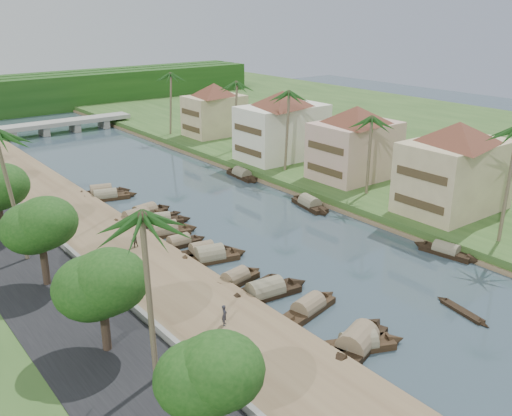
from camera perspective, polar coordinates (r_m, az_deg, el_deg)
ground at (r=56.99m, az=6.09°, el=-4.72°), size 220.00×220.00×0.00m
left_bank at (r=64.90m, az=-16.90°, el=-2.00°), size 10.00×180.00×0.80m
right_bank at (r=82.75m, az=6.16°, el=3.54°), size 16.00×180.00×1.20m
road at (r=62.66m, az=-24.15°, el=-3.41°), size 8.00×180.00×1.40m
retaining_wall at (r=63.38m, az=-20.51°, el=-2.02°), size 0.40×180.00×1.10m
far_right_fill at (r=110.94m, az=20.26°, el=6.57°), size 60.00×220.00×1.15m
treeline at (r=143.23m, az=-22.99°, el=10.35°), size 120.00×14.00×8.00m
bridge at (r=117.09m, az=-19.09°, el=7.91°), size 28.00×4.00×2.40m
building_near at (r=67.70m, az=19.27°, el=3.98°), size 14.85×14.85×10.20m
building_mid at (r=78.01m, az=9.89°, el=6.57°), size 14.11×14.11×9.70m
building_far at (r=87.15m, az=2.64°, el=8.37°), size 15.59×15.59×10.20m
building_distant at (r=103.59m, az=-4.18°, el=9.86°), size 12.62×12.62×9.20m
sampan_0 at (r=42.75m, az=10.20°, el=-13.25°), size 7.37×4.34×1.98m
sampan_1 at (r=42.80m, az=10.10°, el=-13.18°), size 8.89×4.65×2.54m
sampan_2 at (r=46.69m, az=5.26°, el=-9.94°), size 7.85×3.20×2.06m
sampan_3 at (r=48.92m, az=0.95°, el=-8.38°), size 8.85×2.78×2.33m
sampan_4 at (r=51.04m, az=-2.07°, el=-7.14°), size 6.81×2.56×1.94m
sampan_5 at (r=56.61m, az=-5.42°, el=-4.41°), size 6.71×2.85×2.11m
sampan_6 at (r=55.50m, az=-4.65°, el=-4.89°), size 8.09×3.66×2.34m
sampan_7 at (r=59.05m, az=-7.72°, el=-3.47°), size 6.46×1.70×1.77m
sampan_8 at (r=62.14m, az=-9.11°, el=-2.32°), size 7.75×3.66×2.32m
sampan_9 at (r=65.18m, az=-9.73°, el=-1.30°), size 7.77×3.97×1.99m
sampan_10 at (r=66.52m, az=-11.87°, el=-1.00°), size 8.12×2.15×2.22m
sampan_11 at (r=68.01m, az=-11.03°, el=-0.48°), size 7.65×2.67×2.16m
sampan_12 at (r=74.93m, az=-14.83°, el=1.11°), size 8.45×3.67×2.01m
sampan_13 at (r=76.80m, az=-15.22°, el=1.52°), size 7.98×3.90×2.16m
sampan_14 at (r=59.64m, az=18.48°, el=-4.12°), size 2.48×7.37×1.82m
sampan_15 at (r=69.98m, az=5.39°, el=0.38°), size 2.97×8.07×2.13m
sampan_16 at (r=81.90m, az=-1.43°, el=3.34°), size 2.08×8.22×2.01m
canoe_0 at (r=49.53m, az=19.91°, el=-9.71°), size 1.75×5.67×0.74m
canoe_1 at (r=50.85m, az=0.28°, el=-7.63°), size 5.36×1.87×0.86m
canoe_2 at (r=67.31m, az=-9.53°, el=-0.89°), size 5.58×0.83×0.81m
palm_1 at (r=70.30m, az=11.47°, el=8.62°), size 3.20×3.20×10.99m
palm_2 at (r=79.46m, az=3.11°, el=11.27°), size 3.20×3.20×12.48m
palm_3 at (r=90.98m, az=-2.25°, el=12.23°), size 3.20×3.20×12.29m
palm_4 at (r=32.52m, az=-11.07°, el=-1.10°), size 3.20×3.20×12.51m
palm_5 at (r=53.17m, az=-23.69°, el=6.72°), size 3.20×3.20×13.45m
palm_7 at (r=104.30m, az=-8.77°, el=12.97°), size 3.20×3.20×12.28m
tree_0 at (r=28.57m, az=-4.69°, el=-16.38°), size 4.43×4.43×7.16m
tree_1 at (r=38.71m, az=-15.24°, el=-7.43°), size 5.16×5.16×7.03m
tree_2 at (r=49.20m, az=-20.83°, el=-1.69°), size 5.12×5.12×7.37m
tree_6 at (r=92.22m, az=4.08°, el=8.71°), size 4.81×4.81×6.82m
person_near at (r=43.22m, az=-3.18°, el=-10.64°), size 0.69×0.72×1.66m
person_far at (r=57.58m, az=-12.07°, el=-3.15°), size 0.72×0.58×1.44m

